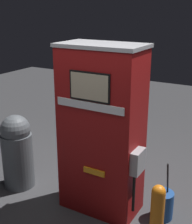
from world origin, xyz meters
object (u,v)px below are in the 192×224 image
gas_pump (102,132)px  squeegee_bucket (162,205)px  safety_bollard (157,222)px  trash_bin (17,151)px

gas_pump → squeegee_bucket: 1.10m
safety_bollard → squeegee_bucket: safety_bollard is taller
trash_bin → gas_pump: bearing=6.5°
gas_pump → squeegee_bucket: gas_pump is taller
safety_bollard → squeegee_bucket: size_ratio=1.13×
trash_bin → squeegee_bucket: bearing=9.0°
gas_pump → squeegee_bucket: size_ratio=2.72×
safety_bollard → trash_bin: trash_bin is taller
gas_pump → safety_bollard: gas_pump is taller
gas_pump → safety_bollard: bearing=-29.7°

